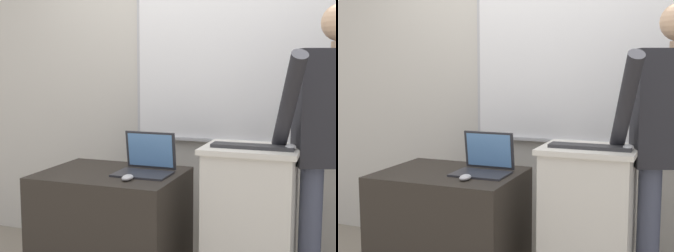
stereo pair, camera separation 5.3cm
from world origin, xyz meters
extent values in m
cube|color=beige|center=(0.00, 1.14, 1.41)|extent=(6.40, 0.12, 2.82)
cube|color=#B7B7BC|center=(0.40, 1.07, 1.47)|extent=(1.83, 0.02, 1.17)
cube|color=white|center=(0.40, 1.07, 1.47)|extent=(1.78, 0.02, 1.12)
cube|color=#B7B7BC|center=(0.40, 1.05, 0.89)|extent=(1.60, 0.04, 0.02)
cube|color=beige|center=(0.50, 0.38, 0.47)|extent=(0.50, 0.40, 0.95)
cube|color=beige|center=(0.50, 0.38, 0.96)|extent=(0.54, 0.44, 0.03)
cube|color=#28231E|center=(-0.37, 0.33, 0.39)|extent=(0.88, 0.67, 0.77)
cylinder|color=#474C60|center=(0.83, 0.47, 0.44)|extent=(0.13, 0.13, 0.87)
cylinder|color=#232328|center=(0.71, 0.24, 1.24)|extent=(0.23, 0.45, 0.54)
cube|color=#28282D|center=(-0.16, 0.32, 0.78)|extent=(0.34, 0.23, 0.01)
cube|color=#28282D|center=(-0.16, 0.46, 0.90)|extent=(0.33, 0.05, 0.24)
cube|color=#598CCC|center=(-0.16, 0.45, 0.90)|extent=(0.30, 0.03, 0.21)
cube|color=#2D2D30|center=(0.51, 0.33, 0.99)|extent=(0.46, 0.12, 0.02)
ellipsoid|color=#BCBCC1|center=(-0.18, 0.16, 0.79)|extent=(0.06, 0.10, 0.03)
ellipsoid|color=#BCBCC1|center=(0.72, 0.34, 0.99)|extent=(0.06, 0.10, 0.03)
camera|label=1|loc=(0.96, -2.26, 1.42)|focal=50.00mm
camera|label=2|loc=(1.01, -2.24, 1.42)|focal=50.00mm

